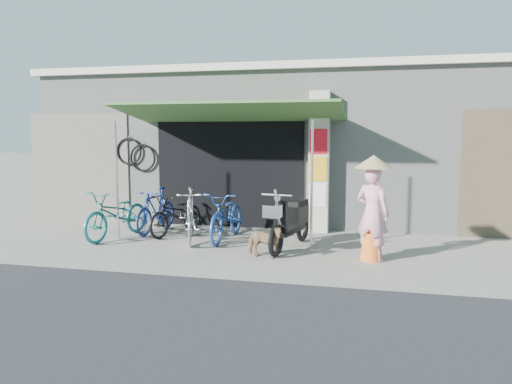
% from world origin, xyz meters
% --- Properties ---
extents(ground, '(80.00, 80.00, 0.00)m').
position_xyz_m(ground, '(0.00, 0.00, 0.00)').
color(ground, gray).
rests_on(ground, ground).
extents(road_strip, '(80.00, 6.00, 0.01)m').
position_xyz_m(road_strip, '(0.00, -4.50, 0.01)').
color(road_strip, '#302F32').
rests_on(road_strip, ground).
extents(bicycle_shop, '(12.30, 5.30, 3.66)m').
position_xyz_m(bicycle_shop, '(-0.00, 5.09, 1.83)').
color(bicycle_shop, gray).
rests_on(bicycle_shop, ground).
extents(shop_pillar, '(0.42, 0.44, 3.00)m').
position_xyz_m(shop_pillar, '(0.85, 2.45, 1.50)').
color(shop_pillar, '#BDB5A1').
rests_on(shop_pillar, ground).
extents(awning, '(4.60, 1.88, 2.72)m').
position_xyz_m(awning, '(-0.90, 1.63, 2.51)').
color(awning, '#345C29').
rests_on(awning, ground).
extents(neighbour_left, '(2.60, 0.06, 2.60)m').
position_xyz_m(neighbour_left, '(-5.00, 2.59, 1.30)').
color(neighbour_left, '#6B665B').
rests_on(neighbour_left, ground).
extents(bike_teal, '(0.99, 1.97, 0.99)m').
position_xyz_m(bike_teal, '(-3.04, 0.81, 0.49)').
color(bike_teal, '#197169').
rests_on(bike_teal, ground).
extents(bike_blue, '(0.59, 1.63, 0.96)m').
position_xyz_m(bike_blue, '(-2.52, 1.52, 0.48)').
color(bike_blue, navy).
rests_on(bike_blue, ground).
extents(bike_black, '(1.02, 1.75, 0.87)m').
position_xyz_m(bike_black, '(-2.01, 1.42, 0.43)').
color(bike_black, black).
rests_on(bike_black, ground).
extents(bike_silver, '(1.03, 1.80, 1.04)m').
position_xyz_m(bike_silver, '(-1.50, 0.89, 0.52)').
color(bike_silver, silver).
rests_on(bike_silver, ground).
extents(bike_navy, '(0.69, 1.89, 0.98)m').
position_xyz_m(bike_navy, '(-0.82, 1.15, 0.49)').
color(bike_navy, '#204894').
rests_on(bike_navy, ground).
extents(street_dog, '(0.73, 0.43, 0.58)m').
position_xyz_m(street_dog, '(0.21, -0.10, 0.29)').
color(street_dog, tan).
rests_on(street_dog, ground).
extents(moped, '(0.66, 1.91, 1.09)m').
position_xyz_m(moped, '(0.53, 0.73, 0.50)').
color(moped, black).
rests_on(moped, ground).
extents(nun, '(0.69, 0.64, 1.77)m').
position_xyz_m(nun, '(1.99, 0.16, 0.87)').
color(nun, pink).
rests_on(nun, ground).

